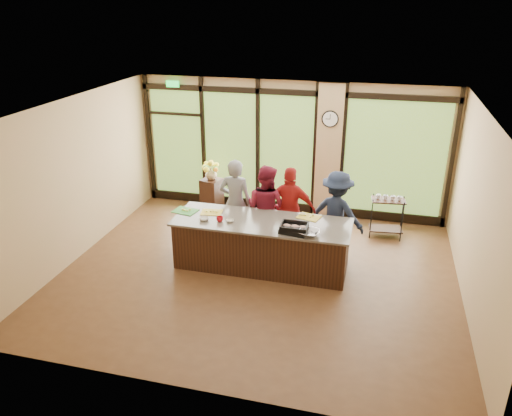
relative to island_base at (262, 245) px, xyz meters
The scene contains 25 objects.
floor 0.53m from the island_base, 90.00° to the right, with size 7.00×7.00×0.00m, color #4F311C.
ceiling 2.58m from the island_base, 90.00° to the right, with size 7.00×7.00×0.00m, color white.
back_wall 2.90m from the island_base, 90.00° to the left, with size 7.00×7.00×0.00m, color tan.
left_wall 3.67m from the island_base, behind, with size 6.00×6.00×0.00m, color tan.
right_wall 3.67m from the island_base, ahead, with size 6.00×6.00×0.00m, color tan.
window_wall 2.83m from the island_base, 86.48° to the left, with size 6.90×0.12×3.00m.
island_base is the anchor object (origin of this frame).
countertop 0.46m from the island_base, ahead, with size 3.20×1.10×0.04m, color slate.
wall_clock 3.25m from the island_base, 71.68° to the left, with size 0.36×0.04×0.36m.
cook_left 1.16m from the island_base, 132.77° to the left, with size 0.65×0.43×1.78m, color slate.
cook_midleft 0.87m from the island_base, 98.00° to the left, with size 0.83×0.65×1.72m, color maroon.
cook_midright 0.98m from the island_base, 66.00° to the left, with size 0.99×0.41×1.69m, color maroon.
cook_right 1.57m from the island_base, 34.49° to the left, with size 1.08×0.62×1.67m, color #182035.
roasting_pan 0.88m from the island_base, 25.43° to the right, with size 0.46×0.35×0.08m, color black.
mixing_bowl 1.11m from the island_base, 21.91° to the right, with size 0.35×0.35×0.09m, color silver.
cutting_board_left 1.58m from the island_base, behind, with size 0.43×0.32×0.01m, color #378E33.
cutting_board_center 1.12m from the island_base, behind, with size 0.39×0.29×0.01m, color gold.
cutting_board_right 1.00m from the island_base, 25.29° to the left, with size 0.40×0.30×0.01m, color gold.
prep_bowl_near 1.16m from the island_base, 167.26° to the right, with size 0.17×0.17×0.05m, color silver.
prep_bowl_mid 0.76m from the island_base, 162.02° to the right, with size 0.14×0.14×0.04m, color silver.
prep_bowl_far 0.93m from the island_base, 34.62° to the left, with size 0.12×0.12×0.03m, color silver.
red_ramekin 0.92m from the island_base, 163.86° to the right, with size 0.12×0.12×0.10m, color #B5121E.
flower_stand 2.71m from the island_base, 128.67° to the left, with size 0.41×0.41×0.82m, color black.
flower_vase 2.76m from the island_base, 128.67° to the left, with size 0.26×0.26×0.27m, color #977D52.
bar_cart 2.88m from the island_base, 40.11° to the left, with size 0.71×0.46×0.92m.
Camera 1 is at (1.92, -7.61, 4.65)m, focal length 35.00 mm.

